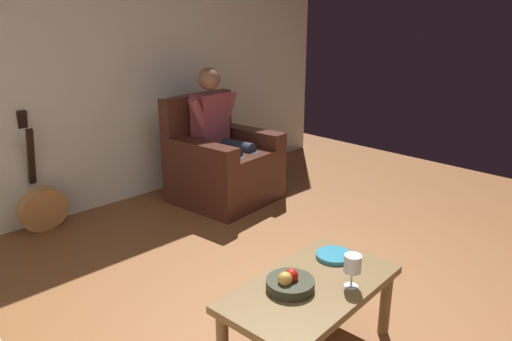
{
  "coord_description": "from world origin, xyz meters",
  "views": [
    {
      "loc": [
        1.9,
        1.02,
        1.68
      ],
      "look_at": [
        -0.37,
        -1.29,
        0.61
      ],
      "focal_mm": 32.94,
      "sensor_mm": 36.0,
      "label": 1
    }
  ],
  "objects": [
    {
      "name": "wall_back",
      "position": [
        0.0,
        -2.9,
        1.29
      ],
      "size": [
        5.62,
        0.06,
        2.59
      ],
      "primitive_type": "cube",
      "color": "silver",
      "rests_on": "ground"
    },
    {
      "name": "armchair",
      "position": [
        -0.84,
        -2.23,
        0.33
      ],
      "size": [
        0.93,
        0.91,
        0.98
      ],
      "rotation": [
        0.0,
        0.0,
        0.12
      ],
      "color": "#472419",
      "rests_on": "ground"
    },
    {
      "name": "person_seated",
      "position": [
        -0.84,
        -2.24,
        0.66
      ],
      "size": [
        0.61,
        0.61,
        1.24
      ],
      "rotation": [
        0.0,
        0.0,
        0.12
      ],
      "color": "#8D3E47",
      "rests_on": "ground"
    },
    {
      "name": "coffee_table",
      "position": [
        0.28,
        -0.24,
        0.35
      ],
      "size": [
        0.97,
        0.57,
        0.41
      ],
      "rotation": [
        0.0,
        0.0,
        0.07
      ],
      "color": "brown",
      "rests_on": "ground"
    },
    {
      "name": "guitar",
      "position": [
        0.67,
        -2.7,
        0.22
      ],
      "size": [
        0.38,
        0.29,
        0.99
      ],
      "color": "#B98148",
      "rests_on": "ground"
    },
    {
      "name": "wine_glass_near",
      "position": [
        0.15,
        -0.09,
        0.53
      ],
      "size": [
        0.09,
        0.09,
        0.17
      ],
      "color": "silver",
      "rests_on": "coffee_table"
    },
    {
      "name": "fruit_bowl",
      "position": [
        0.39,
        -0.29,
        0.45
      ],
      "size": [
        0.24,
        0.24,
        0.11
      ],
      "color": "#2C2E1F",
      "rests_on": "coffee_table"
    },
    {
      "name": "decorative_dish",
      "position": [
        -0.02,
        -0.33,
        0.43
      ],
      "size": [
        0.2,
        0.2,
        0.02
      ],
      "primitive_type": "cylinder",
      "color": "teal",
      "rests_on": "coffee_table"
    }
  ]
}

